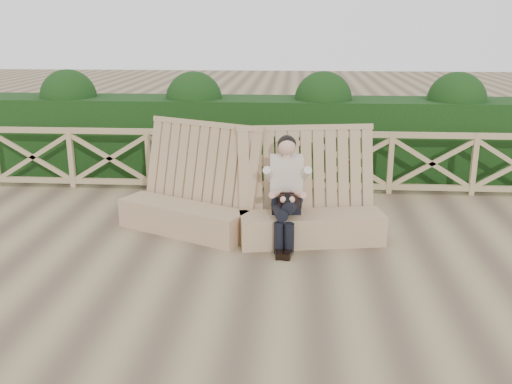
{
  "coord_description": "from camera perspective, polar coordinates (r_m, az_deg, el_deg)",
  "views": [
    {
      "loc": [
        0.49,
        -6.32,
        2.91
      ],
      "look_at": [
        0.01,
        0.4,
        0.9
      ],
      "focal_mm": 40.0,
      "sensor_mm": 36.0,
      "label": 1
    }
  ],
  "objects": [
    {
      "name": "ground",
      "position": [
        6.97,
        -0.35,
        -8.05
      ],
      "size": [
        60.0,
        60.0,
        0.0
      ],
      "primitive_type": "plane",
      "color": "brown",
      "rests_on": "ground"
    },
    {
      "name": "guardrail",
      "position": [
        10.11,
        1.16,
        3.14
      ],
      "size": [
        10.1,
        0.09,
        1.1
      ],
      "color": "#9C845B",
      "rests_on": "ground"
    },
    {
      "name": "hedge",
      "position": [
        11.24,
        1.48,
        5.54
      ],
      "size": [
        12.0,
        1.2,
        1.5
      ],
      "primitive_type": "cube",
      "color": "black",
      "rests_on": "ground"
    },
    {
      "name": "bench",
      "position": [
        8.01,
        -0.92,
        -1.74
      ],
      "size": [
        3.83,
        1.55,
        1.55
      ],
      "rotation": [
        0.0,
        0.0,
        -0.09
      ],
      "color": "#9F835B",
      "rests_on": "ground"
    },
    {
      "name": "woman",
      "position": [
        7.64,
        3.03,
        0.31
      ],
      "size": [
        0.46,
        0.95,
        1.48
      ],
      "rotation": [
        0.0,
        0.0,
        0.07
      ],
      "color": "black",
      "rests_on": "ground"
    }
  ]
}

